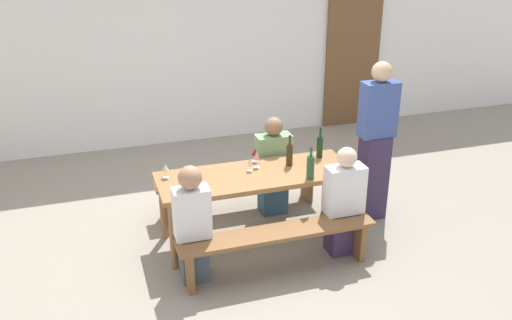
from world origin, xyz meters
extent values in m
plane|color=gray|center=(0.00, 0.00, 0.00)|extent=(24.00, 24.00, 0.00)
cube|color=white|center=(0.00, 3.11, 1.60)|extent=(14.00, 0.20, 3.20)
cube|color=brown|center=(2.56, 2.97, 1.05)|extent=(0.90, 0.06, 2.10)
cube|color=olive|center=(0.00, 0.00, 0.72)|extent=(2.01, 0.72, 0.05)
cylinder|color=olive|center=(-0.92, -0.30, 0.35)|extent=(0.07, 0.07, 0.70)
cylinder|color=olive|center=(0.92, -0.30, 0.35)|extent=(0.07, 0.07, 0.70)
cylinder|color=olive|center=(-0.92, 0.30, 0.35)|extent=(0.07, 0.07, 0.70)
cylinder|color=olive|center=(0.92, 0.30, 0.35)|extent=(0.07, 0.07, 0.70)
cube|color=brown|center=(0.00, -0.66, 0.43)|extent=(1.91, 0.30, 0.04)
cube|color=brown|center=(-0.85, -0.66, 0.21)|extent=(0.06, 0.24, 0.41)
cube|color=brown|center=(0.85, -0.66, 0.21)|extent=(0.06, 0.24, 0.41)
cube|color=brown|center=(0.00, 0.66, 0.43)|extent=(1.91, 0.30, 0.04)
cube|color=brown|center=(-0.85, 0.66, 0.21)|extent=(0.06, 0.24, 0.41)
cube|color=brown|center=(0.85, 0.66, 0.21)|extent=(0.06, 0.24, 0.41)
cylinder|color=#143319|center=(0.78, 0.20, 0.87)|extent=(0.07, 0.07, 0.23)
cylinder|color=#143319|center=(0.78, 0.20, 1.03)|extent=(0.02, 0.02, 0.09)
cylinder|color=black|center=(0.78, 0.20, 1.08)|extent=(0.03, 0.03, 0.01)
cylinder|color=#234C2D|center=(0.48, -0.28, 0.87)|extent=(0.08, 0.08, 0.24)
cylinder|color=#234C2D|center=(0.48, -0.28, 1.03)|extent=(0.03, 0.03, 0.08)
cylinder|color=black|center=(0.48, -0.28, 1.08)|extent=(0.03, 0.03, 0.01)
cylinder|color=#332814|center=(0.40, 0.09, 0.87)|extent=(0.07, 0.07, 0.23)
cylinder|color=#332814|center=(0.40, 0.09, 1.03)|extent=(0.02, 0.02, 0.09)
cylinder|color=black|center=(0.40, 0.09, 1.08)|extent=(0.03, 0.03, 0.01)
cylinder|color=silver|center=(-0.04, 0.08, 0.75)|extent=(0.06, 0.06, 0.01)
cylinder|color=silver|center=(-0.04, 0.08, 0.79)|extent=(0.01, 0.01, 0.06)
cone|color=beige|center=(-0.04, 0.08, 0.85)|extent=(0.06, 0.06, 0.07)
cylinder|color=silver|center=(0.05, 0.14, 0.75)|extent=(0.06, 0.06, 0.01)
cylinder|color=silver|center=(0.05, 0.14, 0.80)|extent=(0.01, 0.01, 0.09)
cone|color=#D18C93|center=(0.05, 0.14, 0.89)|extent=(0.06, 0.06, 0.10)
cylinder|color=silver|center=(0.08, 0.28, 0.75)|extent=(0.06, 0.06, 0.01)
cylinder|color=silver|center=(0.08, 0.28, 0.79)|extent=(0.01, 0.01, 0.07)
cone|color=maroon|center=(0.08, 0.28, 0.87)|extent=(0.08, 0.08, 0.07)
cylinder|color=silver|center=(-0.89, 0.18, 0.75)|extent=(0.06, 0.06, 0.01)
cylinder|color=silver|center=(-0.89, 0.18, 0.79)|extent=(0.01, 0.01, 0.07)
cone|color=beige|center=(-0.89, 0.18, 0.86)|extent=(0.07, 0.07, 0.07)
cube|color=#465261|center=(-0.77, -0.51, 0.23)|extent=(0.25, 0.24, 0.45)
cube|color=silver|center=(-0.77, -0.51, 0.69)|extent=(0.33, 0.20, 0.49)
sphere|color=#A87A5B|center=(-0.77, -0.51, 1.04)|extent=(0.22, 0.22, 0.22)
cube|color=#3A294A|center=(0.75, -0.51, 0.23)|extent=(0.29, 0.24, 0.45)
cube|color=silver|center=(0.75, -0.51, 0.69)|extent=(0.38, 0.20, 0.49)
sphere|color=beige|center=(0.75, -0.51, 1.04)|extent=(0.20, 0.20, 0.20)
cube|color=#30546F|center=(0.37, 0.51, 0.23)|extent=(0.30, 0.24, 0.45)
cube|color=#729966|center=(0.37, 0.51, 0.69)|extent=(0.39, 0.20, 0.49)
sphere|color=#846047|center=(0.37, 0.51, 1.04)|extent=(0.20, 0.20, 0.20)
cube|color=#342745|center=(1.38, 0.06, 0.49)|extent=(0.29, 0.24, 0.97)
cube|color=#384C8C|center=(1.38, 0.06, 1.27)|extent=(0.38, 0.20, 0.60)
sphere|color=tan|center=(1.38, 0.06, 1.68)|extent=(0.22, 0.22, 0.22)
camera|label=1|loc=(-1.59, -4.95, 3.15)|focal=39.65mm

